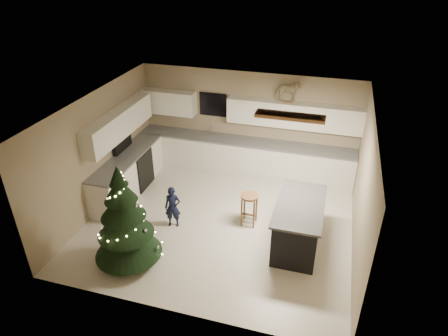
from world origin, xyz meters
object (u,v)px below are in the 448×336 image
(toddler, at_px, (173,207))
(rocking_horse, at_px, (288,91))
(bar_stool, at_px, (249,202))
(christmas_tree, at_px, (125,224))
(island, at_px, (298,224))

(toddler, relative_size, rocking_horse, 1.46)
(bar_stool, distance_m, toddler, 1.60)
(bar_stool, bearing_deg, rocking_horse, 80.72)
(bar_stool, bearing_deg, toddler, -161.49)
(bar_stool, distance_m, christmas_tree, 2.60)
(christmas_tree, distance_m, toddler, 1.35)
(toddler, bearing_deg, christmas_tree, -120.61)
(island, xyz_separation_m, toddler, (-2.58, -0.11, -0.02))
(toddler, bearing_deg, rocking_horse, 41.78)
(rocking_horse, bearing_deg, island, -177.39)
(island, distance_m, bar_stool, 1.14)
(toddler, distance_m, rocking_horse, 3.74)
(toddler, xyz_separation_m, rocking_horse, (1.87, 2.69, 1.81))
(island, relative_size, christmas_tree, 0.83)
(bar_stool, height_order, christmas_tree, christmas_tree)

